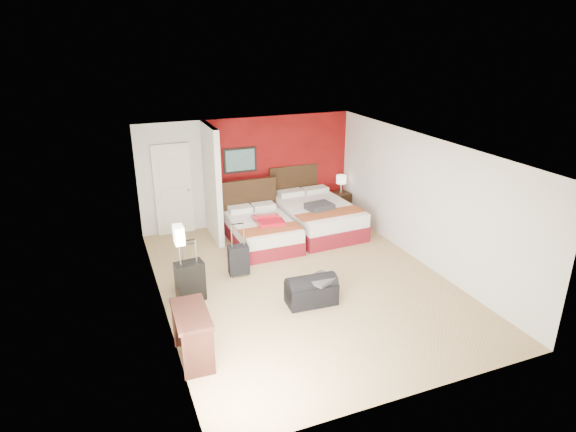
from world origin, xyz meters
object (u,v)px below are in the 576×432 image
bed_right (318,218)px  nightstand (340,203)px  suitcase_navy (191,276)px  desk (193,336)px  duffel_bag (311,292)px  table_lamp (341,184)px  red_suitcase_open (268,220)px  suitcase_charcoal (239,261)px  bed_left (262,233)px  suitcase_black (190,283)px

bed_right → nightstand: (0.99, 0.77, -0.04)m
suitcase_navy → desk: bearing=-92.0°
duffel_bag → desk: (-2.14, -0.77, 0.17)m
table_lamp → duffel_bag: size_ratio=0.53×
red_suitcase_open → suitcase_navy: bearing=-140.3°
suitcase_charcoal → desk: (-1.30, -2.21, 0.11)m
table_lamp → desk: bearing=-136.1°
red_suitcase_open → suitcase_charcoal: bearing=-125.9°
duffel_bag → desk: 2.28m
red_suitcase_open → desk: (-2.27, -3.28, -0.20)m
table_lamp → nightstand: bearing=0.0°
suitcase_charcoal → duffel_bag: 1.67m
bed_right → table_lamp: 1.33m
bed_left → table_lamp: table_lamp is taller
table_lamp → suitcase_black: size_ratio=0.64×
bed_left → suitcase_black: 2.60m
bed_left → duffel_bag: 2.61m
nightstand → duffel_bag: size_ratio=0.68×
red_suitcase_open → duffel_bag: red_suitcase_open is taller
suitcase_black → suitcase_charcoal: bearing=23.6°
bed_right → suitcase_navy: 3.60m
suitcase_black → red_suitcase_open: bearing=32.8°
bed_left → suitcase_black: bearing=-137.1°
nightstand → table_lamp: 0.50m
bed_right → duffel_bag: size_ratio=2.55×
nightstand → bed_left: bearing=-164.9°
nightstand → suitcase_black: size_ratio=0.82×
bed_left → suitcase_charcoal: 1.46m
suitcase_charcoal → suitcase_black: bearing=-144.5°
bed_right → nightstand: bed_right is taller
bed_right → suitcase_black: suitcase_black is taller
suitcase_navy → duffel_bag: bearing=-27.0°
bed_left → table_lamp: bearing=22.5°
suitcase_black → desk: size_ratio=0.75×
suitcase_navy → duffel_bag: size_ratio=0.59×
red_suitcase_open → desk: desk is taller
nightstand → duffel_bag: 4.37m
red_suitcase_open → suitcase_navy: size_ratio=1.51×
bed_left → bed_right: size_ratio=0.84×
suitcase_black → desk: desk is taller
bed_left → bed_right: bed_right is taller
red_suitcase_open → suitcase_black: bearing=-133.5°
red_suitcase_open → table_lamp: 2.57m
bed_left → suitcase_navy: bed_left is taller
bed_left → table_lamp: 2.66m
bed_left → suitcase_charcoal: (-0.87, -1.17, 0.01)m
nightstand → suitcase_navy: 4.83m
bed_left → bed_right: (1.42, 0.25, 0.05)m
bed_right → desk: size_ratio=2.30×
suitcase_charcoal → duffel_bag: bearing=-55.4°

